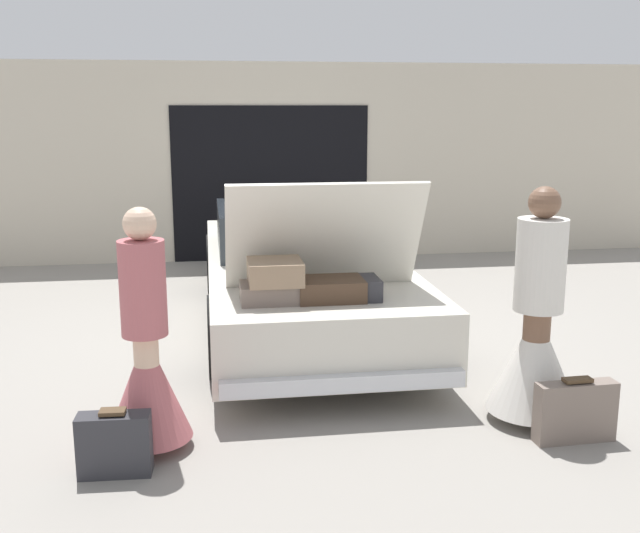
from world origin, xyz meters
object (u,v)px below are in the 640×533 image
Objects in this scene: person_right at (536,340)px; suitcase_beside_left_person at (115,444)px; suitcase_beside_right_person at (575,412)px; car at (300,272)px; person_left at (147,365)px.

person_right is 2.89m from suitcase_beside_left_person.
suitcase_beside_right_person is (0.13, -0.37, -0.38)m from person_right.
car is 2.99m from person_left.
person_left is 2.65m from person_right.
person_right is at bearing -63.21° from car.
person_right is at bearing 109.83° from suitcase_beside_right_person.
car reaches higher than person_left.
person_right is 0.55m from suitcase_beside_right_person.
car is 3.10× the size of person_left.
suitcase_beside_left_person is 2.97m from suitcase_beside_right_person.
person_left is at bearing 93.60° from person_right.
suitcase_beside_left_person is at bearing -116.46° from car.
person_left is at bearing 61.90° from suitcase_beside_left_person.
person_right is (2.65, 0.05, 0.02)m from person_left.
person_left is (-1.32, -2.68, 0.02)m from car.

